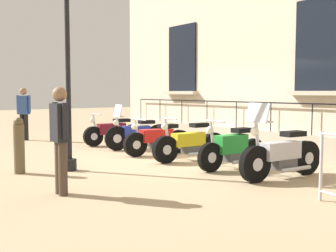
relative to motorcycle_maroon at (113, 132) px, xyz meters
The scene contains 10 objects.
ground_plane 3.13m from the motorcycle_maroon, 89.78° to the left, with size 60.00×60.00×0.00m, color tan.
motorcycle_maroon is the anchor object (origin of this frame).
motorcycle_blue 1.26m from the motorcycle_maroon, 93.35° to the left, with size 1.93×0.75×1.28m.
motorcycle_red 2.46m from the motorcycle_maroon, 88.54° to the left, with size 1.94×0.72×0.96m.
motorcycle_yellow 3.67m from the motorcycle_maroon, 90.06° to the left, with size 2.06×0.62×1.04m.
motorcycle_green 5.04m from the motorcycle_maroon, 90.32° to the left, with size 1.88×0.62×1.06m.
motorcycle_silver 6.30m from the motorcycle_maroon, 90.37° to the left, with size 2.06×0.64×1.44m.
bollard 4.69m from the motorcycle_maroon, 37.09° to the left, with size 0.21×0.21×1.13m.
pedestrian_standing 3.46m from the motorcycle_maroon, 58.99° to the right, with size 0.40×0.44×1.77m.
pedestrian_walking 6.27m from the motorcycle_maroon, 52.90° to the left, with size 0.23×0.53×1.71m.
Camera 1 is at (6.37, 8.16, 1.64)m, focal length 44.93 mm.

